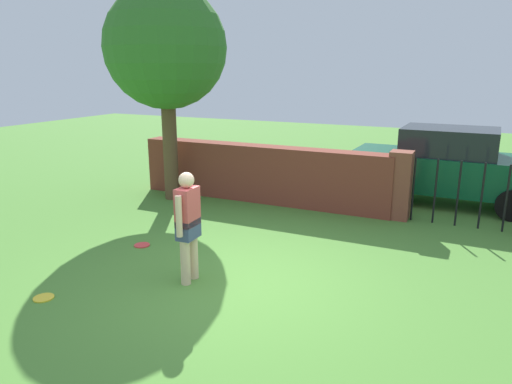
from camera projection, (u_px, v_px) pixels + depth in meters
name	position (u px, v px, depth m)	size (l,w,h in m)	color
ground_plane	(234.00, 284.00, 6.78)	(40.00, 40.00, 0.00)	#4C8433
brick_wall	(261.00, 174.00, 10.87)	(6.02, 0.50, 1.30)	brown
tree	(166.00, 49.00, 10.37)	(2.71, 2.71, 4.81)	brown
person	(188.00, 222.00, 6.65)	(0.23, 0.54, 1.62)	beige
fence_gate	(470.00, 192.00, 9.03)	(3.07, 0.44, 1.40)	brown
car	(447.00, 166.00, 10.70)	(4.24, 2.01, 1.72)	#0C4C2D
frisbee_red	(142.00, 245.00, 8.23)	(0.27, 0.27, 0.02)	red
frisbee_yellow	(44.00, 298.00, 6.34)	(0.27, 0.27, 0.02)	yellow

